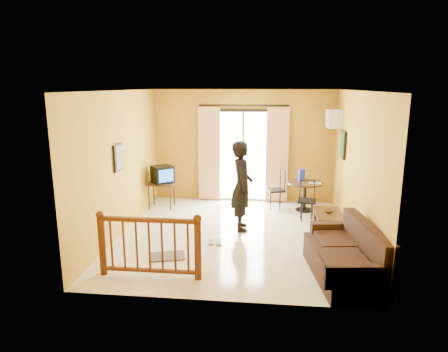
# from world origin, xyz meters

# --- Properties ---
(ground) EXTENTS (5.00, 5.00, 0.00)m
(ground) POSITION_xyz_m (0.00, 0.00, 0.00)
(ground) COLOR beige
(ground) RESTS_ON ground
(room_shell) EXTENTS (5.00, 5.00, 5.00)m
(room_shell) POSITION_xyz_m (0.00, 0.00, 1.70)
(room_shell) COLOR white
(room_shell) RESTS_ON ground
(balcony_door) EXTENTS (2.25, 0.14, 2.46)m
(balcony_door) POSITION_xyz_m (0.00, 2.43, 1.19)
(balcony_door) COLOR black
(balcony_door) RESTS_ON ground
(tv_table) EXTENTS (0.62, 0.52, 0.62)m
(tv_table) POSITION_xyz_m (-1.90, 1.63, 0.54)
(tv_table) COLOR black
(tv_table) RESTS_ON ground
(television) EXTENTS (0.61, 0.60, 0.41)m
(television) POSITION_xyz_m (-1.87, 1.62, 0.82)
(television) COLOR black
(television) RESTS_ON tv_table
(picture_left) EXTENTS (0.05, 0.42, 0.52)m
(picture_left) POSITION_xyz_m (-2.22, -0.20, 1.55)
(picture_left) COLOR black
(picture_left) RESTS_ON room_shell
(dining_table) EXTENTS (0.83, 0.83, 0.69)m
(dining_table) POSITION_xyz_m (1.51, 1.76, 0.55)
(dining_table) COLOR black
(dining_table) RESTS_ON ground
(water_jug) EXTENTS (0.15, 0.15, 0.28)m
(water_jug) POSITION_xyz_m (1.42, 1.86, 0.84)
(water_jug) COLOR #1525CA
(water_jug) RESTS_ON dining_table
(serving_tray) EXTENTS (0.30, 0.21, 0.02)m
(serving_tray) POSITION_xyz_m (1.71, 1.66, 0.70)
(serving_tray) COLOR beige
(serving_tray) RESTS_ON dining_table
(dining_chairs) EXTENTS (1.14, 1.31, 0.95)m
(dining_chairs) POSITION_xyz_m (1.15, 1.44, 0.00)
(dining_chairs) COLOR black
(dining_chairs) RESTS_ON ground
(air_conditioner) EXTENTS (0.31, 0.60, 0.40)m
(air_conditioner) POSITION_xyz_m (2.09, 1.95, 2.15)
(air_conditioner) COLOR white
(air_conditioner) RESTS_ON room_shell
(botanical_print) EXTENTS (0.05, 0.50, 0.60)m
(botanical_print) POSITION_xyz_m (2.22, 1.30, 1.65)
(botanical_print) COLOR black
(botanical_print) RESTS_ON room_shell
(coffee_table) EXTENTS (0.52, 0.93, 0.41)m
(coffee_table) POSITION_xyz_m (1.85, 0.33, 0.28)
(coffee_table) COLOR black
(coffee_table) RESTS_ON ground
(bowl) EXTENTS (0.22, 0.22, 0.06)m
(bowl) POSITION_xyz_m (1.85, 0.36, 0.44)
(bowl) COLOR brown
(bowl) RESTS_ON coffee_table
(sofa) EXTENTS (1.07, 1.94, 0.87)m
(sofa) POSITION_xyz_m (1.86, -1.62, 0.33)
(sofa) COLOR black
(sofa) RESTS_ON ground
(standing_person) EXTENTS (0.54, 0.73, 1.83)m
(standing_person) POSITION_xyz_m (0.11, 0.36, 0.91)
(standing_person) COLOR black
(standing_person) RESTS_ON ground
(stair_balustrade) EXTENTS (1.63, 0.13, 1.04)m
(stair_balustrade) POSITION_xyz_m (-1.15, -1.90, 0.56)
(stair_balustrade) COLOR #471E0F
(stair_balustrade) RESTS_ON ground
(doormat) EXTENTS (0.69, 0.55, 0.02)m
(doormat) POSITION_xyz_m (-1.07, -1.16, 0.01)
(doormat) COLOR #4F463F
(doormat) RESTS_ON ground
(sandals) EXTENTS (0.27, 0.26, 0.03)m
(sandals) POSITION_xyz_m (-0.33, -0.47, 0.01)
(sandals) COLOR brown
(sandals) RESTS_ON ground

